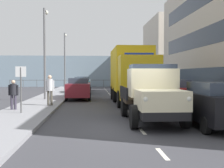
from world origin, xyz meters
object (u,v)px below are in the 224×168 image
Objects in this scene: lamp_post_far at (65,56)px; street_sign at (21,81)px; lorry_cargo_yellow at (132,73)px; pedestrian_with_bag at (13,92)px; car_maroon_oppositeside_0 at (79,88)px; car_red_kerbside_1 at (172,94)px; car_silver_oppositeside_2 at (83,83)px; car_teal_oppositeside_1 at (82,85)px; lamp_post_promenade at (45,46)px; car_black_kerbside_near at (213,104)px; car_navy_kerbside_2 at (150,88)px; truck_vintage_cream at (152,95)px; pedestrian_near_railing at (50,87)px.

street_sign is (0.22, 20.54, -2.47)m from lamp_post_far.
lorry_cargo_yellow is 5.23× the size of pedestrian_with_bag.
lorry_cargo_yellow is 1.76× the size of car_maroon_oppositeside_0.
car_silver_oppositeside_2 is (5.67, -19.79, 0.00)m from car_red_kerbside_1.
street_sign reaches higher than car_teal_oppositeside_1.
lorry_cargo_yellow is 1.21× the size of lamp_post_promenade.
car_black_kerbside_near is 26.15m from car_silver_oppositeside_2.
pedestrian_with_bag is (6.96, 4.42, -1.01)m from lorry_cargo_yellow.
street_sign is (6.22, 5.84, -0.39)m from lorry_cargo_yellow.
street_sign is (2.36, 22.06, 0.79)m from car_silver_oppositeside_2.
street_sign is (2.36, 9.07, 0.79)m from car_maroon_oppositeside_0.
car_navy_kerbside_2 is at bearing -141.52° from pedestrian_with_bag.
lamp_post_far reaches higher than truck_vintage_cream.
car_maroon_oppositeside_0 is at bearing -6.85° from car_navy_kerbside_2.
pedestrian_near_railing reaches higher than car_black_kerbside_near.
car_navy_kerbside_2 is at bearing 122.73° from lamp_post_far.
lamp_post_far reaches higher than car_black_kerbside_near.
lamp_post_far is at bearing -90.61° from street_sign.
car_black_kerbside_near is at bearing 125.62° from lamp_post_promenade.
lamp_post_far is (2.15, -11.47, 3.26)m from car_maroon_oppositeside_0.
lamp_post_promenade is (2.46, 14.18, 3.28)m from car_silver_oppositeside_2.
car_red_kerbside_1 is 7.22m from pedestrian_near_railing.
lamp_post_promenade is (8.13, -5.61, 3.28)m from car_red_kerbside_1.
lorry_cargo_yellow is at bearing -79.02° from car_black_kerbside_near.
truck_vintage_cream reaches higher than pedestrian_near_railing.
lamp_post_promenade is 3.02× the size of street_sign.
car_silver_oppositeside_2 is (3.56, -24.41, -0.28)m from truck_vintage_cream.
lorry_cargo_yellow is 1.84× the size of car_silver_oppositeside_2.
car_red_kerbside_1 is 0.97× the size of car_silver_oppositeside_2.
pedestrian_with_bag is at bearing -29.12° from car_black_kerbside_near.
car_red_kerbside_1 is 20.14m from lamp_post_far.
car_maroon_oppositeside_0 is 2.07× the size of street_sign.
car_black_kerbside_near is 10.04m from pedestrian_with_bag.
lamp_post_far reaches higher than pedestrian_near_railing.
pedestrian_near_railing is at bearing -8.43° from car_red_kerbside_1.
lamp_post_far is (2.15, -4.39, 3.26)m from car_teal_oppositeside_1.
pedestrian_with_bag is 0.23× the size of lamp_post_far.
car_black_kerbside_near is 0.63× the size of lamp_post_far.
street_sign reaches higher than car_red_kerbside_1.
car_black_kerbside_near is 0.99× the size of car_red_kerbside_1.
car_black_kerbside_near is 13.76m from car_maroon_oppositeside_0.
car_navy_kerbside_2 is 2.38× the size of pedestrian_near_railing.
lorry_cargo_yellow is 1.89× the size of car_red_kerbside_1.
car_silver_oppositeside_2 is at bearing -81.71° from truck_vintage_cream.
lamp_post_far is at bearing -71.97° from car_black_kerbside_near.
car_red_kerbside_1 reaches higher than pedestrian_with_bag.
lorry_cargo_yellow is 4.17m from car_red_kerbside_1.
lamp_post_far is at bearing -76.01° from truck_vintage_cream.
car_maroon_oppositeside_0 and car_teal_oppositeside_1 have the same top height.
lorry_cargo_yellow is 1.89× the size of car_navy_kerbside_2.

